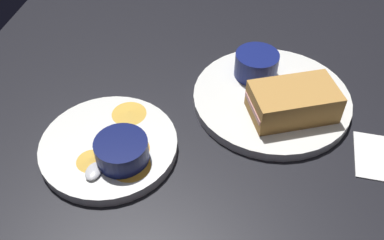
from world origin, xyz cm
name	(u,v)px	position (x,y,z in cm)	size (l,w,h in cm)	color
ground_plane	(266,155)	(0.00, 0.00, -1.50)	(110.00, 110.00, 3.00)	black
plate_sandwich_main	(271,99)	(0.07, -10.47, 0.80)	(25.87, 25.87, 1.60)	white
sandwich_half_near	(293,102)	(-3.15, -6.76, 4.00)	(14.94, 12.07, 4.80)	#C68C42
ramekin_dark_sauce	(256,64)	(3.15, -15.41, 3.86)	(7.38, 7.38, 4.22)	navy
spoon_by_dark_ramekin	(280,90)	(-1.18, -11.63, 1.96)	(8.41, 7.60, 0.80)	silver
plate_chips_companion	(109,146)	(23.17, 4.50, 0.80)	(20.39, 20.39, 1.60)	white
ramekin_light_gravy	(122,150)	(20.11, 7.05, 3.45)	(7.54, 7.54, 3.42)	#0C144C
spoon_by_gravy_ramekin	(97,164)	(23.26, 9.00, 1.96)	(2.27, 9.88, 0.80)	silver
plantain_chip_scatter	(122,148)	(20.69, 5.35, 1.90)	(11.86, 17.71, 0.60)	gold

